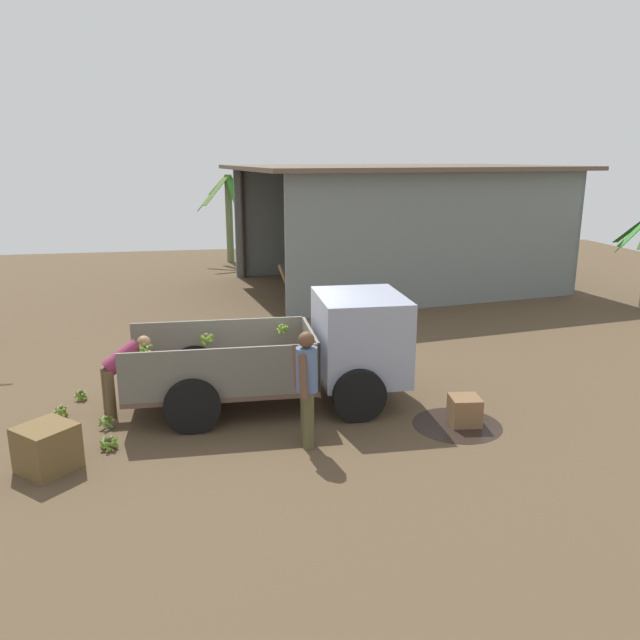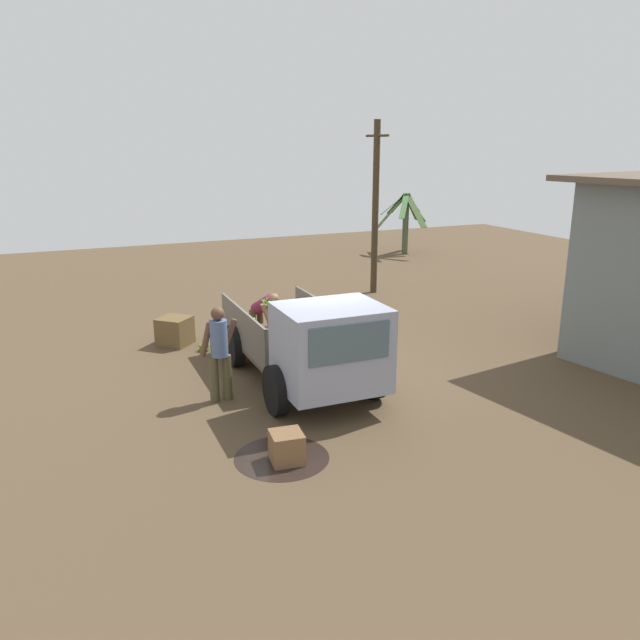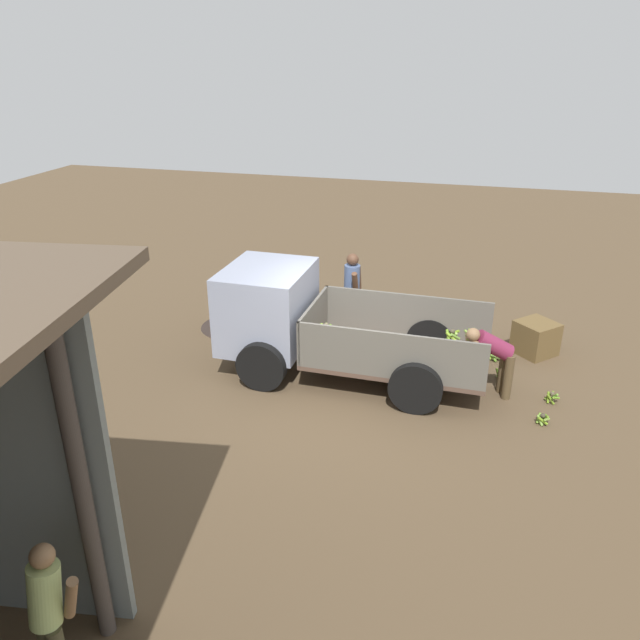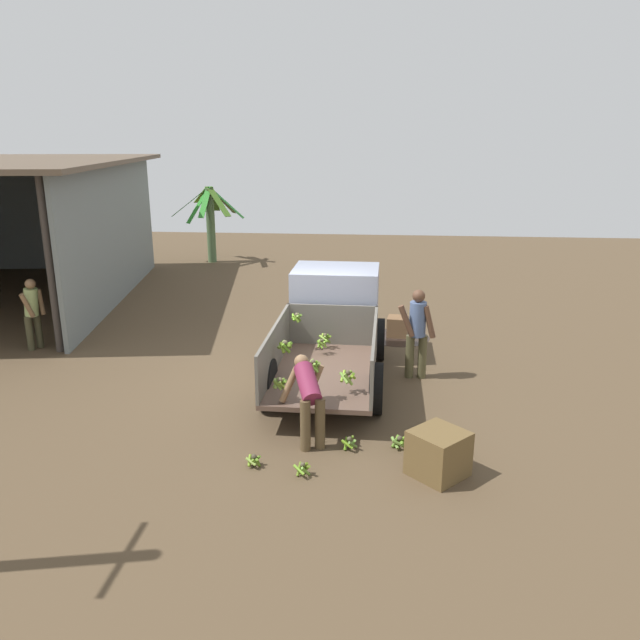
% 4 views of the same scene
% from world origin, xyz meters
% --- Properties ---
extents(ground, '(36.00, 36.00, 0.00)m').
position_xyz_m(ground, '(0.00, 0.00, 0.00)').
color(ground, brown).
extents(mud_patch_0, '(1.39, 1.39, 0.01)m').
position_xyz_m(mud_patch_0, '(2.79, -1.97, 0.00)').
color(mud_patch_0, black).
rests_on(mud_patch_0, ground).
extents(cargo_truck, '(4.61, 2.10, 1.84)m').
position_xyz_m(cargo_truck, '(1.02, -0.60, 0.97)').
color(cargo_truck, brown).
rests_on(cargo_truck, ground).
extents(utility_pole, '(1.27, 0.19, 5.05)m').
position_xyz_m(utility_pole, '(-5.86, 4.28, 2.59)').
color(utility_pole, '#403321').
rests_on(utility_pole, ground).
extents(banana_palm_0, '(2.53, 2.51, 2.45)m').
position_xyz_m(banana_palm_0, '(-11.42, 8.78, 1.42)').
color(banana_palm_0, '#4B593B').
rests_on(banana_palm_0, ground).
extents(person_foreground_visitor, '(0.33, 0.71, 1.71)m').
position_xyz_m(person_foreground_visitor, '(0.37, -2.20, 0.95)').
color(person_foreground_visitor, '#4E492C').
rests_on(person_foreground_visitor, ground).
extents(person_worker_loading, '(0.87, 0.78, 1.24)m').
position_xyz_m(person_worker_loading, '(-2.36, -0.46, 0.76)').
color(person_worker_loading, brown).
rests_on(person_worker_loading, ground).
extents(person_bystander_near_shed, '(0.61, 0.44, 1.55)m').
position_xyz_m(person_bystander_near_shed, '(1.30, 5.79, 0.86)').
color(person_bystander_near_shed, '#423F29').
rests_on(person_bystander_near_shed, ground).
extents(banana_bunch_on_ground_0, '(0.22, 0.22, 0.19)m').
position_xyz_m(banana_bunch_on_ground_0, '(-3.17, 0.21, 0.10)').
color(banana_bunch_on_ground_0, '#423B2B').
rests_on(banana_bunch_on_ground_0, ground).
extents(banana_bunch_on_ground_1, '(0.25, 0.25, 0.20)m').
position_xyz_m(banana_bunch_on_ground_1, '(-3.35, -0.49, 0.11)').
color(banana_bunch_on_ground_1, brown).
rests_on(banana_bunch_on_ground_1, ground).
extents(banana_bunch_on_ground_2, '(0.27, 0.28, 0.19)m').
position_xyz_m(banana_bunch_on_ground_2, '(-2.44, -1.82, 0.10)').
color(banana_bunch_on_ground_2, '#48412F').
rests_on(banana_bunch_on_ground_2, ground).
extents(banana_bunch_on_ground_3, '(0.25, 0.25, 0.21)m').
position_xyz_m(banana_bunch_on_ground_3, '(-2.57, -1.09, 0.12)').
color(banana_bunch_on_ground_3, '#4B4431').
rests_on(banana_bunch_on_ground_3, ground).
extents(wooden_crate_0, '(0.93, 0.93, 0.63)m').
position_xyz_m(wooden_crate_0, '(-3.15, -2.30, 0.32)').
color(wooden_crate_0, brown).
rests_on(wooden_crate_0, ground).
extents(wooden_crate_1, '(0.50, 0.50, 0.44)m').
position_xyz_m(wooden_crate_1, '(2.92, -1.94, 0.22)').
color(wooden_crate_1, brown).
rests_on(wooden_crate_1, ground).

